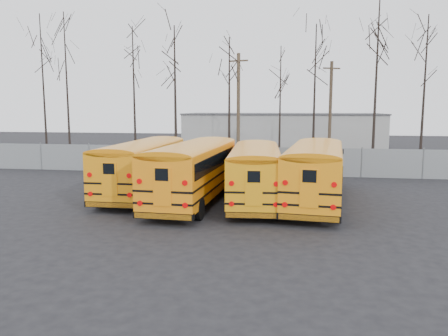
% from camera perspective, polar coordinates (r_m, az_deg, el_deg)
% --- Properties ---
extents(ground, '(120.00, 120.00, 0.00)m').
position_cam_1_polar(ground, '(19.81, -0.98, -6.08)').
color(ground, black).
rests_on(ground, ground).
extents(fence, '(40.00, 0.04, 2.00)m').
position_cam_1_polar(fence, '(31.33, 2.90, 0.96)').
color(fence, gray).
rests_on(fence, ground).
extents(distant_building, '(22.00, 8.00, 4.00)m').
position_cam_1_polar(distant_building, '(51.01, 7.65, 4.71)').
color(distant_building, '#A5A4A0').
rests_on(distant_building, ground).
extents(bus_a, '(2.65, 10.81, 3.01)m').
position_cam_1_polar(bus_a, '(24.53, -10.43, 0.70)').
color(bus_a, black).
rests_on(bus_a, ground).
extents(bus_b, '(3.02, 11.19, 3.10)m').
position_cam_1_polar(bus_b, '(22.15, -3.81, 0.19)').
color(bus_b, black).
rests_on(bus_b, ground).
extents(bus_c, '(3.17, 10.60, 2.93)m').
position_cam_1_polar(bus_c, '(22.22, 4.14, -0.06)').
color(bus_c, black).
rests_on(bus_c, ground).
extents(bus_d, '(3.53, 11.15, 3.07)m').
position_cam_1_polar(bus_d, '(22.22, 11.87, 0.00)').
color(bus_d, black).
rests_on(bus_d, ground).
extents(utility_pole_left, '(1.60, 0.54, 9.14)m').
position_cam_1_polar(utility_pole_left, '(36.19, 1.89, 7.76)').
color(utility_pole_left, '#4C3D2B').
rests_on(utility_pole_left, ground).
extents(utility_pole_right, '(1.44, 0.71, 8.57)m').
position_cam_1_polar(utility_pole_right, '(37.84, 13.70, 7.10)').
color(utility_pole_right, '#453627').
rests_on(utility_pole_right, ground).
extents(tree_0, '(0.26, 0.26, 12.81)m').
position_cam_1_polar(tree_0, '(42.09, -22.50, 9.52)').
color(tree_0, black).
rests_on(tree_0, ground).
extents(tree_1, '(0.26, 0.26, 12.42)m').
position_cam_1_polar(tree_1, '(38.58, -19.81, 9.56)').
color(tree_1, black).
rests_on(tree_1, ground).
extents(tree_2, '(0.26, 0.26, 11.29)m').
position_cam_1_polar(tree_2, '(37.16, -11.65, 9.07)').
color(tree_2, black).
rests_on(tree_2, ground).
extents(tree_3, '(0.26, 0.26, 11.33)m').
position_cam_1_polar(tree_3, '(36.41, -6.38, 9.24)').
color(tree_3, black).
rests_on(tree_3, ground).
extents(tree_4, '(0.26, 0.26, 9.93)m').
position_cam_1_polar(tree_4, '(33.06, 0.69, 8.21)').
color(tree_4, black).
rests_on(tree_4, ground).
extents(tree_5, '(0.26, 0.26, 9.22)m').
position_cam_1_polar(tree_5, '(32.72, 7.32, 7.53)').
color(tree_5, black).
rests_on(tree_5, ground).
extents(tree_6, '(0.26, 0.26, 11.38)m').
position_cam_1_polar(tree_6, '(36.63, 11.73, 9.16)').
color(tree_6, black).
rests_on(tree_6, ground).
extents(tree_7, '(0.26, 0.26, 12.77)m').
position_cam_1_polar(tree_7, '(34.52, 19.22, 10.13)').
color(tree_7, black).
rests_on(tree_7, ground).
extents(tree_8, '(0.26, 0.26, 11.56)m').
position_cam_1_polar(tree_8, '(36.35, 24.66, 8.76)').
color(tree_8, black).
rests_on(tree_8, ground).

